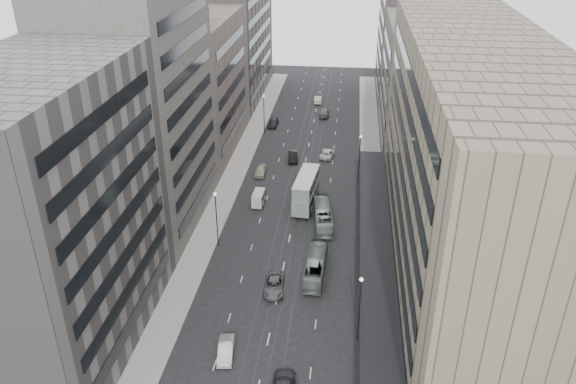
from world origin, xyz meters
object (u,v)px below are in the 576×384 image
at_px(bus_far, 323,216).
at_px(sedan_1, 226,350).
at_px(double_decker, 306,190).
at_px(sedan_2, 274,285).
at_px(bus_near, 316,266).
at_px(panel_van, 259,198).

relative_size(bus_far, sedan_1, 2.26).
relative_size(double_decker, sedan_2, 1.90).
xyz_separation_m(bus_far, double_decker, (-2.97, 5.27, 1.43)).
xyz_separation_m(bus_near, sedan_1, (-8.42, -15.60, -0.64)).
xyz_separation_m(double_decker, sedan_2, (-2.07, -22.11, -2.12)).
relative_size(bus_near, double_decker, 1.00).
relative_size(panel_van, sedan_1, 0.82).
height_order(bus_near, bus_far, bus_far).
relative_size(bus_near, panel_van, 2.69).
distance_m(panel_van, sedan_1, 33.29).
relative_size(bus_far, panel_van, 2.76).
bearing_deg(sedan_2, bus_near, 34.09).
xyz_separation_m(bus_far, sedan_1, (-8.57, -28.55, -0.67)).
height_order(bus_near, panel_van, bus_near).
bearing_deg(bus_near, bus_far, -88.52).
bearing_deg(double_decker, sedan_1, -93.70).
bearing_deg(bus_far, bus_near, 82.57).
bearing_deg(sedan_2, sedan_1, -111.16).
height_order(bus_far, panel_van, bus_far).
height_order(double_decker, sedan_2, double_decker).
bearing_deg(sedan_1, double_decker, 73.70).
bearing_deg(bus_far, double_decker, -67.37).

